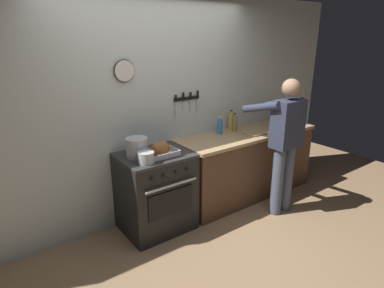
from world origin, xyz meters
The scene contains 12 objects.
ground_plane centered at (0.00, 0.00, 0.00)m, with size 8.00×8.00×0.00m, color #937251.
wall_back centered at (0.00, 1.35, 1.30)m, with size 6.00×0.13×2.60m.
counter_block centered at (1.20, 0.99, 0.45)m, with size 2.03×0.65×0.90m.
stove centered at (-0.22, 0.99, 0.45)m, with size 0.76×0.67×0.90m.
person_cook centered at (1.22, 0.41, 0.95)m, with size 0.51×0.63×1.66m.
roasting_pan centered at (-0.20, 0.89, 0.97)m, with size 0.35×0.26×0.16m.
stock_pot centered at (-0.41, 1.01, 1.01)m, with size 0.23×0.23×0.21m.
saucepan centered at (-0.42, 0.80, 0.96)m, with size 0.17×0.17×0.12m.
cutting_board centered at (1.27, 0.89, 0.91)m, with size 0.36×0.24×0.02m, color tan.
bottle_dish_soap centered at (0.86, 1.16, 0.99)m, with size 0.07×0.07×0.22m.
bottle_vinegar centered at (1.09, 1.13, 1.00)m, with size 0.06×0.06×0.24m.
bottle_cooking_oil centered at (1.10, 1.22, 1.01)m, with size 0.07×0.07×0.27m.
Camera 1 is at (-1.81, -1.87, 2.10)m, focal length 30.05 mm.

